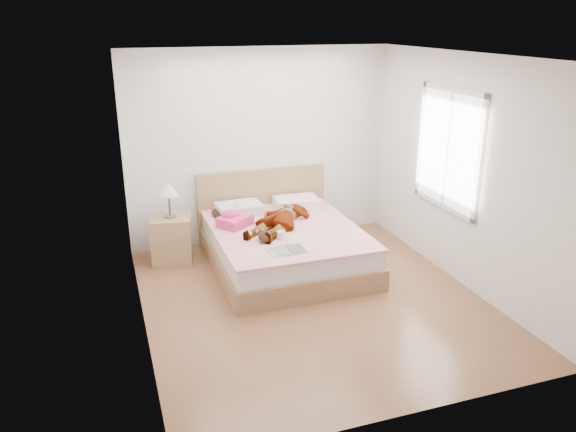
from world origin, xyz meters
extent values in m
plane|color=#4E2D18|center=(0.00, 0.00, 0.00)|extent=(4.00, 4.00, 0.00)
imported|color=white|center=(0.04, 1.16, 0.61)|extent=(1.42, 1.50, 0.21)
ellipsoid|color=black|center=(-0.53, 1.61, 0.55)|extent=(0.62, 0.68, 0.08)
cube|color=silver|center=(-0.46, 1.56, 0.67)|extent=(0.09, 0.08, 0.05)
plane|color=white|center=(0.00, 0.00, 2.60)|extent=(4.00, 4.00, 0.00)
plane|color=silver|center=(0.00, 2.00, 1.30)|extent=(3.60, 0.00, 3.60)
plane|color=silver|center=(0.00, -2.00, 1.30)|extent=(3.60, 0.00, 3.60)
plane|color=silver|center=(-1.80, 0.00, 1.30)|extent=(0.00, 4.00, 4.00)
plane|color=silver|center=(1.80, 0.00, 1.30)|extent=(0.00, 4.00, 4.00)
cube|color=white|center=(1.78, 0.30, 1.50)|extent=(0.02, 1.10, 1.30)
cube|color=silver|center=(1.78, -0.28, 1.50)|extent=(0.04, 0.06, 1.42)
cube|color=silver|center=(1.78, 0.88, 1.50)|extent=(0.04, 0.06, 1.42)
cube|color=silver|center=(1.78, 0.30, 0.82)|extent=(0.04, 1.22, 0.06)
cube|color=silver|center=(1.78, 0.30, 2.18)|extent=(0.04, 1.22, 0.06)
cube|color=silver|center=(1.77, 0.30, 1.50)|extent=(0.03, 0.04, 1.30)
cube|color=brown|center=(0.00, 0.95, 0.13)|extent=(1.78, 2.08, 0.26)
cube|color=silver|center=(0.00, 0.95, 0.37)|extent=(1.70, 2.00, 0.22)
cube|color=silver|center=(0.00, 0.95, 0.49)|extent=(1.74, 2.04, 0.03)
cube|color=brown|center=(0.00, 1.96, 0.50)|extent=(1.80, 0.07, 1.00)
cube|color=silver|center=(-0.40, 1.67, 0.57)|extent=(0.61, 0.44, 0.13)
cube|color=white|center=(0.40, 1.67, 0.57)|extent=(0.60, 0.43, 0.13)
cube|color=#E73E93|center=(-0.56, 1.23, 0.57)|extent=(0.49, 0.48, 0.13)
ellipsoid|color=#D73A76|center=(-0.60, 1.27, 0.65)|extent=(0.27, 0.23, 0.12)
cube|color=white|center=(-0.19, 0.26, 0.52)|extent=(0.42, 0.28, 0.01)
cube|color=white|center=(-0.30, 0.27, 0.52)|extent=(0.21, 0.28, 0.02)
cube|color=#272727|center=(-0.09, 0.27, 0.52)|extent=(0.21, 0.28, 0.02)
cylinder|color=silver|center=(-0.17, 0.61, 0.56)|extent=(0.12, 0.12, 0.10)
torus|color=white|center=(-0.13, 0.59, 0.56)|extent=(0.07, 0.04, 0.07)
cylinder|color=black|center=(-0.17, 0.61, 0.60)|extent=(0.10, 0.10, 0.00)
ellipsoid|color=black|center=(-0.37, 0.59, 0.58)|extent=(0.18, 0.20, 0.13)
ellipsoid|color=white|center=(-0.36, 0.58, 0.59)|extent=(0.10, 0.10, 0.06)
sphere|color=black|center=(-0.38, 0.69, 0.59)|extent=(0.10, 0.10, 0.10)
sphere|color=pink|center=(-0.42, 0.71, 0.61)|extent=(0.04, 0.04, 0.04)
sphere|color=#F9A2C3|center=(-0.35, 0.72, 0.61)|extent=(0.04, 0.04, 0.04)
ellipsoid|color=black|center=(-0.41, 0.55, 0.55)|extent=(0.05, 0.06, 0.03)
ellipsoid|color=black|center=(-0.30, 0.56, 0.55)|extent=(0.05, 0.06, 0.03)
cube|color=olive|center=(-1.31, 1.56, 0.30)|extent=(0.57, 0.53, 0.60)
cylinder|color=#4D4D4D|center=(-1.31, 1.56, 0.61)|extent=(0.18, 0.18, 0.02)
cylinder|color=#454545|center=(-1.31, 1.56, 0.76)|extent=(0.03, 0.03, 0.30)
cone|color=white|center=(-1.31, 1.56, 0.97)|extent=(0.28, 0.28, 0.17)
camera|label=1|loc=(-2.03, -5.13, 2.95)|focal=35.00mm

